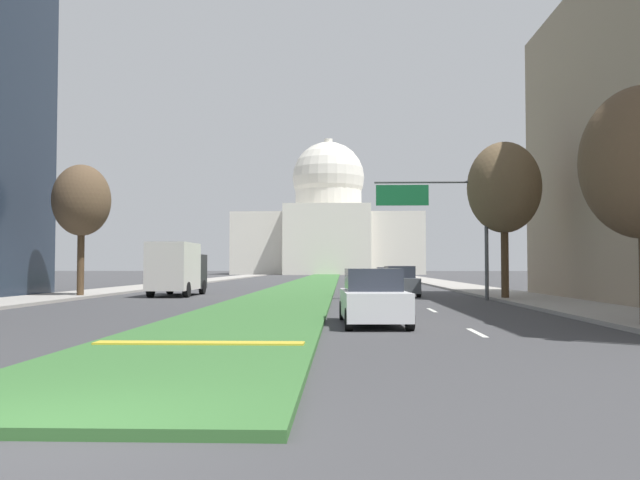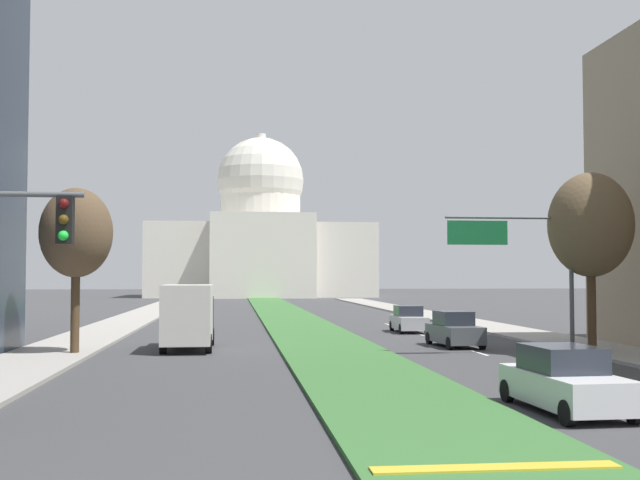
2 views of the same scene
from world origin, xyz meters
name	(u,v)px [view 1 (image 1 of 2)]	position (x,y,z in m)	size (l,w,h in m)	color
ground_plane	(315,282)	(0.00, 68.48, 0.00)	(301.31, 301.31, 0.00)	#3D3D3F
grass_median	(313,283)	(0.00, 61.63, 0.07)	(5.08, 123.26, 0.14)	#386B33
median_curb_nose	(199,343)	(0.00, 7.47, 0.16)	(4.57, 0.50, 0.04)	gold
lane_dashes_right	(403,296)	(6.80, 33.67, 0.00)	(0.16, 42.98, 0.01)	silver
sidewalk_left	(170,284)	(-13.06, 54.78, 0.07)	(4.00, 123.26, 0.15)	#9E9991
sidewalk_right	(450,285)	(13.06, 54.78, 0.07)	(4.00, 123.26, 0.15)	#9E9991
capitol_building	(328,227)	(0.00, 136.21, 10.25)	(39.40, 26.76, 29.53)	silver
overhead_guide_sign	(443,213)	(8.47, 28.47, 4.67)	(6.04, 0.20, 6.50)	#515456
street_tree_left_mid	(82,201)	(-11.91, 30.57, 5.56)	(3.29, 3.29, 7.66)	#4C3823
street_tree_right_mid	(504,188)	(11.72, 28.50, 5.97)	(3.88, 3.88, 8.44)	#4C3823
sedan_lead_stopped	(373,298)	(4.07, 13.87, 0.82)	(2.14, 4.75, 1.75)	silver
sedan_midblock	(400,282)	(6.57, 33.35, 0.84)	(2.14, 4.35, 1.82)	#4C5156
sedan_distant	(387,279)	(6.53, 43.89, 0.80)	(1.94, 4.31, 1.71)	#BCBCC1
box_truck_delivery	(177,268)	(-6.94, 33.01, 1.68)	(2.40, 6.40, 3.20)	black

